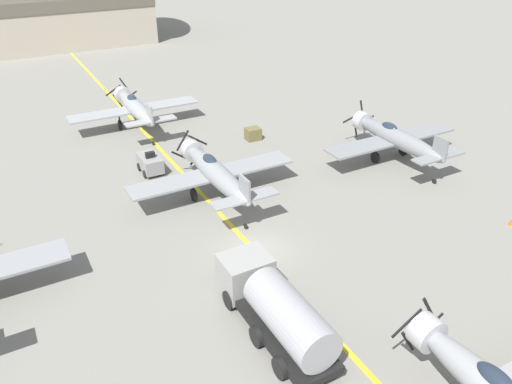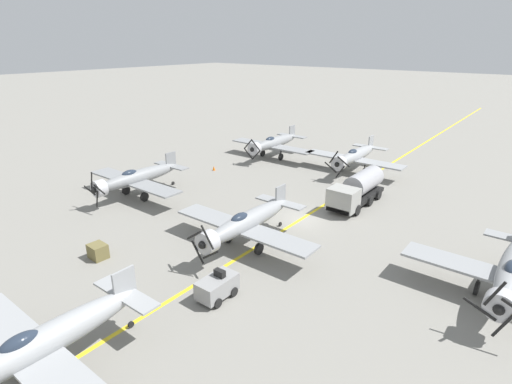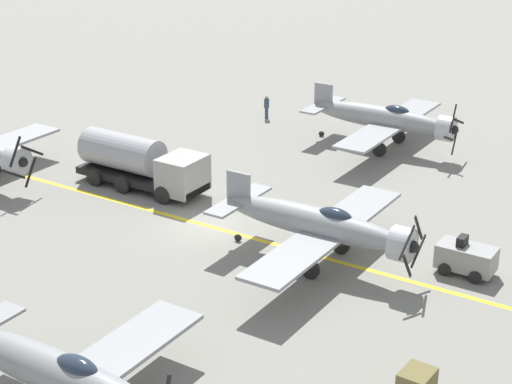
{
  "view_description": "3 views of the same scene",
  "coord_description": "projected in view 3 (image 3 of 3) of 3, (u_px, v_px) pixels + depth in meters",
  "views": [
    {
      "loc": [
        -11.65,
        -21.48,
        17.6
      ],
      "look_at": [
        1.66,
        2.66,
        2.19
      ],
      "focal_mm": 35.0,
      "sensor_mm": 36.0,
      "label": 1
    },
    {
      "loc": [
        -16.54,
        27.59,
        14.62
      ],
      "look_at": [
        4.01,
        1.27,
        2.02
      ],
      "focal_mm": 28.0,
      "sensor_mm": 36.0,
      "label": 2
    },
    {
      "loc": [
        32.38,
        23.48,
        18.2
      ],
      "look_at": [
        -0.78,
        2.36,
        2.15
      ],
      "focal_mm": 60.0,
      "sensor_mm": 36.0,
      "label": 3
    }
  ],
  "objects": [
    {
      "name": "airplane_mid_left",
      "position": [
        386.0,
        119.0,
        54.28
      ],
      "size": [
        12.0,
        9.98,
        3.7
      ],
      "rotation": [
        0.0,
        0.0,
        -0.18
      ],
      "color": "gray",
      "rests_on": "ground"
    },
    {
      "name": "airplane_mid_center",
      "position": [
        320.0,
        224.0,
        39.19
      ],
      "size": [
        12.0,
        9.98,
        3.65
      ],
      "rotation": [
        0.0,
        0.0,
        -0.22
      ],
      "color": "gray",
      "rests_on": "ground"
    },
    {
      "name": "fuel_tanker",
      "position": [
        141.0,
        163.0,
        48.19
      ],
      "size": [
        2.67,
        8.0,
        2.98
      ],
      "color": "black",
      "rests_on": "ground"
    },
    {
      "name": "ground_plane",
      "position": [
        209.0,
        226.0,
        43.84
      ],
      "size": [
        400.0,
        400.0,
        0.0
      ],
      "primitive_type": "plane",
      "color": "gray"
    },
    {
      "name": "tow_tractor",
      "position": [
        466.0,
        258.0,
        38.76
      ],
      "size": [
        1.57,
        2.6,
        1.79
      ],
      "color": "gray",
      "rests_on": "ground"
    },
    {
      "name": "supply_crate_by_tanker",
      "position": [
        417.0,
        384.0,
        30.13
      ],
      "size": [
        1.32,
        1.12,
        1.07
      ],
      "primitive_type": "cube",
      "rotation": [
        0.0,
        0.0,
        -0.04
      ],
      "color": "brown",
      "rests_on": "ground"
    },
    {
      "name": "taxiway_stripe",
      "position": [
        209.0,
        226.0,
        43.84
      ],
      "size": [
        0.3,
        160.0,
        0.01
      ],
      "primitive_type": "cube",
      "color": "yellow",
      "rests_on": "ground"
    },
    {
      "name": "airplane_mid_right",
      "position": [
        62.0,
        376.0,
        28.03
      ],
      "size": [
        12.0,
        9.98,
        3.75
      ],
      "rotation": [
        0.0,
        0.0,
        0.18
      ],
      "color": "gray",
      "rests_on": "ground"
    },
    {
      "name": "ground_crew_walking",
      "position": [
        267.0,
        106.0,
        60.73
      ],
      "size": [
        0.37,
        0.37,
        1.68
      ],
      "color": "#334256",
      "rests_on": "ground"
    }
  ]
}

